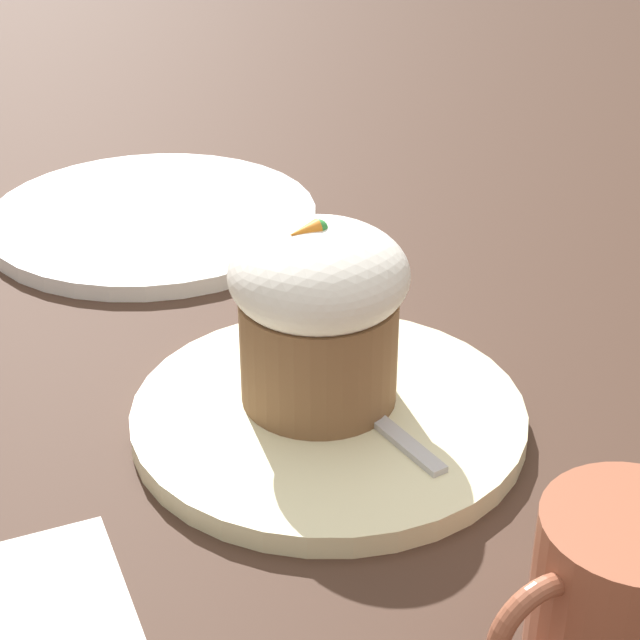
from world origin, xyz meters
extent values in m
plane|color=#3D281E|center=(0.00, 0.00, 0.00)|extent=(4.00, 4.00, 0.00)
cylinder|color=beige|center=(0.00, 0.00, 0.01)|extent=(0.23, 0.23, 0.01)
cylinder|color=brown|center=(0.00, -0.01, 0.05)|extent=(0.09, 0.09, 0.07)
ellipsoid|color=white|center=(0.00, -0.01, 0.10)|extent=(0.10, 0.10, 0.06)
cone|color=orange|center=(0.01, -0.01, 0.12)|extent=(0.02, 0.01, 0.01)
sphere|color=green|center=(0.00, -0.01, 0.12)|extent=(0.01, 0.01, 0.01)
cube|color=#B7B7BC|center=(-0.02, 0.05, 0.02)|extent=(0.02, 0.08, 0.00)
ellipsoid|color=#B7B7BC|center=(-0.01, -0.01, 0.02)|extent=(0.04, 0.05, 0.01)
cylinder|color=#9E563D|center=(-0.03, 0.22, 0.04)|extent=(0.08, 0.08, 0.08)
torus|color=#9E563D|center=(0.02, 0.22, 0.04)|extent=(0.05, 0.01, 0.05)
cylinder|color=white|center=(-0.01, -0.33, 0.01)|extent=(0.27, 0.27, 0.01)
camera|label=1|loc=(0.25, 0.46, 0.37)|focal=60.00mm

